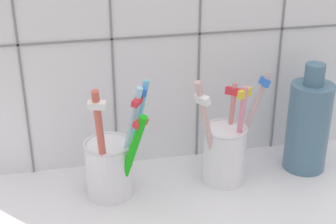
% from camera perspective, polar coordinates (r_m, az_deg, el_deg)
% --- Properties ---
extents(counter_slab, '(0.64, 0.22, 0.02)m').
position_cam_1_polar(counter_slab, '(0.74, 0.48, -9.98)').
color(counter_slab, silver).
rests_on(counter_slab, ground).
extents(tile_wall_back, '(0.64, 0.02, 0.45)m').
position_cam_1_polar(tile_wall_back, '(0.76, -1.44, 8.80)').
color(tile_wall_back, white).
rests_on(tile_wall_back, ground).
extents(toothbrush_cup_left, '(0.09, 0.09, 0.18)m').
position_cam_1_polar(toothbrush_cup_left, '(0.72, -6.30, -5.71)').
color(toothbrush_cup_left, white).
rests_on(toothbrush_cup_left, counter_slab).
extents(toothbrush_cup_right, '(0.12, 0.07, 0.17)m').
position_cam_1_polar(toothbrush_cup_right, '(0.75, 6.31, -4.16)').
color(toothbrush_cup_right, white).
rests_on(toothbrush_cup_right, counter_slab).
extents(ceramic_vase, '(0.06, 0.06, 0.17)m').
position_cam_1_polar(ceramic_vase, '(0.80, 15.19, -1.36)').
color(ceramic_vase, slate).
rests_on(ceramic_vase, counter_slab).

